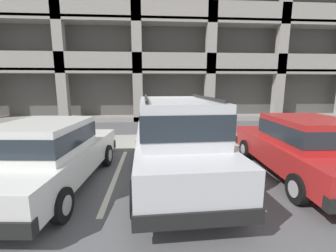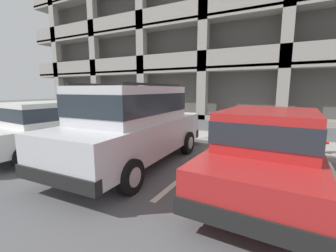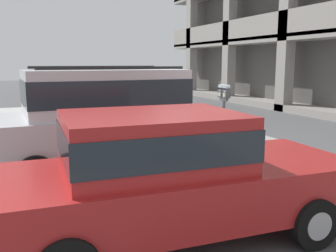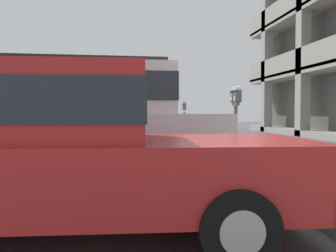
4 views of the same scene
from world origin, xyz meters
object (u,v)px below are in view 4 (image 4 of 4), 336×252
at_px(red_sedan, 90,126).
at_px(parking_meter_near, 236,107).
at_px(parking_meter_far, 184,115).
at_px(dark_hatchback, 55,149).
at_px(silver_suv, 89,116).

height_order(red_sedan, parking_meter_near, parking_meter_near).
xyz_separation_m(parking_meter_near, parking_meter_far, (-5.96, 0.03, -0.19)).
relative_size(dark_hatchback, parking_meter_near, 3.01).
xyz_separation_m(red_sedan, dark_hatchback, (5.95, 0.19, 0.00)).
bearing_deg(dark_hatchback, red_sedan, -175.89).
xyz_separation_m(red_sedan, parking_meter_near, (2.76, 2.86, 0.42)).
distance_m(silver_suv, red_sedan, 2.84).
relative_size(red_sedan, dark_hatchback, 1.01).
xyz_separation_m(silver_suv, dark_hatchback, (3.13, -0.02, -0.27)).
bearing_deg(red_sedan, parking_meter_near, 50.82).
bearing_deg(dark_hatchback, parking_meter_far, 165.85).
distance_m(parking_meter_near, parking_meter_far, 5.96).
height_order(dark_hatchback, parking_meter_far, dark_hatchback).
bearing_deg(parking_meter_near, silver_suv, -88.80).
bearing_deg(parking_meter_near, parking_meter_far, 179.69).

